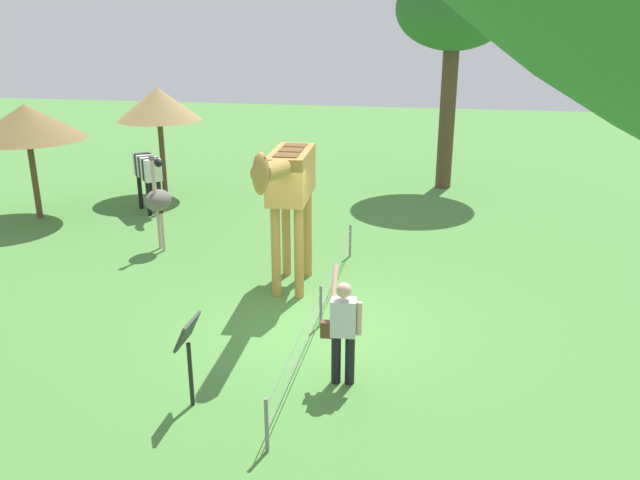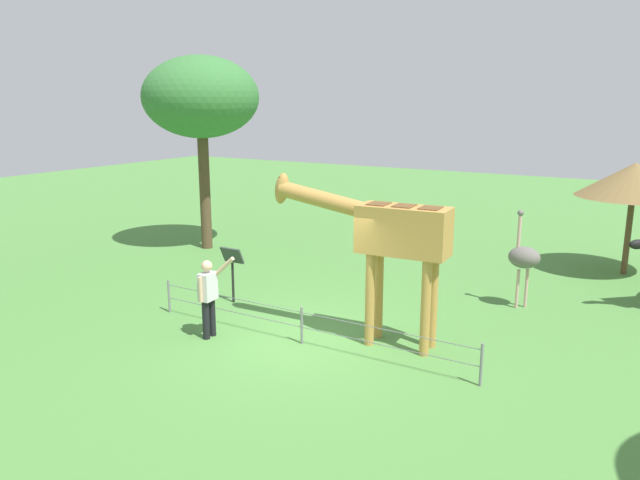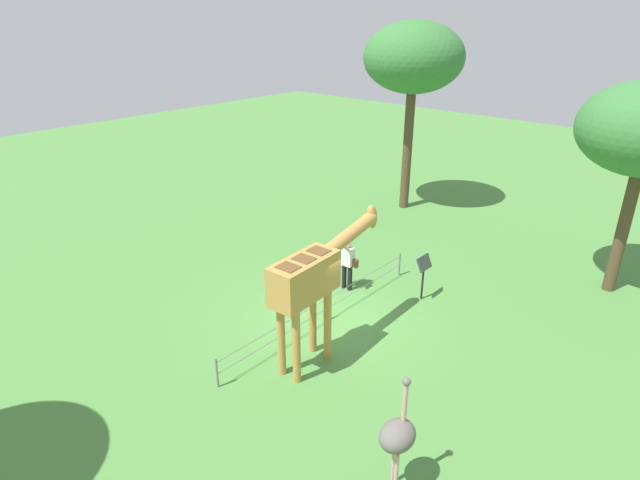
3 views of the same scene
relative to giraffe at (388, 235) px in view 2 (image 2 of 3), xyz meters
name	(u,v)px [view 2 (image 2 of 3)]	position (x,y,z in m)	size (l,w,h in m)	color
ground_plane	(305,341)	(1.38, 0.75, -2.15)	(60.00, 60.00, 0.00)	#4C843D
giraffe	(388,235)	(0.00, 0.00, 0.00)	(3.66, 0.80, 3.22)	#BC8942
visitor	(209,294)	(3.14, 1.52, -1.24)	(0.66, 0.58, 1.68)	black
ostrich	(524,258)	(-1.76, -3.47, -0.97)	(0.70, 0.56, 2.25)	#CC9E93
shade_hut_near	(634,180)	(-3.52, -7.77, 0.41)	(2.92, 2.92, 3.02)	brown
tree_east	(201,98)	(8.24, -4.22, 2.53)	(3.54, 3.54, 5.95)	brown
info_sign	(232,263)	(4.10, -0.41, -1.20)	(0.56, 0.21, 1.32)	black
wire_fence	(302,324)	(1.38, 0.87, -1.74)	(7.05, 0.05, 0.75)	slate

